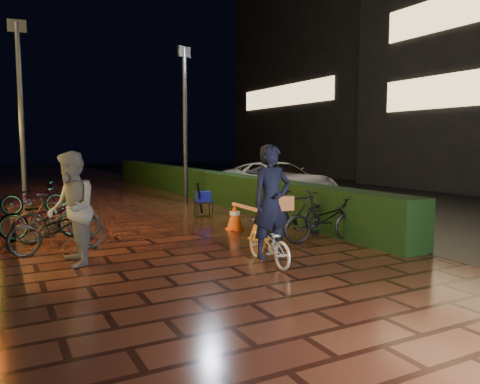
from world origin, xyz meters
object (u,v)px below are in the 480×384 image
bystander_person (72,209)px  van (277,181)px  traffic_barrier (246,220)px  cart_assembly (203,198)px  cyclist (270,221)px

bystander_person → van: size_ratio=0.39×
traffic_barrier → cart_assembly: bearing=86.0°
bystander_person → van: bearing=128.0°
van → cyclist: (-4.73, -7.27, 0.06)m
bystander_person → cyclist: (2.86, -1.44, -0.20)m
bystander_person → van: (7.59, 5.82, -0.26)m
van → traffic_barrier: bearing=-135.7°
traffic_barrier → cyclist: bearing=-109.9°
cyclist → traffic_barrier: bearing=70.1°
van → cyclist: cyclist is taller
cyclist → traffic_barrier: (0.88, 2.44, -0.42)m
bystander_person → van: bystander_person is taller
cart_assembly → traffic_barrier: bearing=-94.0°
van → cart_assembly: size_ratio=4.97×
traffic_barrier → van: bearing=51.5°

